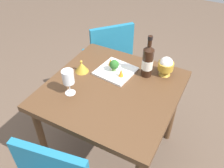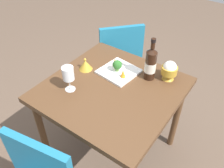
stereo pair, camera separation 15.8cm
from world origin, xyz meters
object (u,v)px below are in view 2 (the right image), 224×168
object	(u,v)px
rice_bowl_lid	(85,65)
chair_by_wall	(119,54)
serving_plate	(119,71)
carrot_garnish_left	(115,62)
wine_bottle	(151,64)
wine_glass	(68,74)
broccoli_floret	(117,65)
rice_bowl	(169,70)
carrot_garnish_right	(123,74)

from	to	relation	value
rice_bowl_lid	chair_by_wall	bearing A→B (deg)	98.56
serving_plate	carrot_garnish_left	size ratio (longest dim) A/B	4.94
wine_bottle	wine_glass	distance (m)	0.55
chair_by_wall	wine_bottle	distance (m)	0.73
chair_by_wall	wine_bottle	size ratio (longest dim) A/B	2.74
chair_by_wall	carrot_garnish_left	xyz separation A→B (m)	(0.24, -0.43, 0.25)
chair_by_wall	broccoli_floret	xyz separation A→B (m)	(0.30, -0.48, 0.27)
wine_bottle	rice_bowl	distance (m)	0.14
wine_bottle	carrot_garnish_right	bearing A→B (deg)	-140.99
wine_bottle	serving_plate	size ratio (longest dim) A/B	1.12
wine_bottle	rice_bowl_lid	distance (m)	0.47
wine_glass	rice_bowl	bearing A→B (deg)	45.30
broccoli_floret	carrot_garnish_left	xyz separation A→B (m)	(-0.06, 0.05, -0.02)
chair_by_wall	serving_plate	world-z (taller)	chair_by_wall
serving_plate	broccoli_floret	xyz separation A→B (m)	(-0.01, -0.01, 0.06)
carrot_garnish_right	wine_glass	bearing A→B (deg)	-126.67
wine_bottle	carrot_garnish_right	distance (m)	0.20
wine_glass	rice_bowl_lid	bearing A→B (deg)	105.54
serving_plate	carrot_garnish_right	distance (m)	0.09
wine_glass	carrot_garnish_right	distance (m)	0.38
rice_bowl	broccoli_floret	bearing A→B (deg)	-155.79
wine_bottle	rice_bowl	size ratio (longest dim) A/B	2.19
wine_glass	rice_bowl_lid	xyz separation A→B (m)	(-0.07, 0.23, -0.09)
rice_bowl	chair_by_wall	bearing A→B (deg)	152.42
serving_plate	broccoli_floret	bearing A→B (deg)	-136.88
wine_bottle	carrot_garnish_right	world-z (taller)	wine_bottle
rice_bowl	serving_plate	size ratio (longest dim) A/B	0.51
wine_glass	broccoli_floret	xyz separation A→B (m)	(0.15, 0.33, -0.06)
wine_bottle	rice_bowl	xyz separation A→B (m)	(0.11, 0.07, -0.05)
chair_by_wall	wine_glass	bearing A→B (deg)	-127.63
chair_by_wall	serving_plate	size ratio (longest dim) A/B	3.06
rice_bowl	serving_plate	world-z (taller)	rice_bowl
serving_plate	carrot_garnish_right	xyz separation A→B (m)	(0.07, -0.05, 0.04)
rice_bowl	carrot_garnish_left	distance (m)	0.40
chair_by_wall	carrot_garnish_right	xyz separation A→B (m)	(0.37, -0.51, 0.25)
wine_glass	rice_bowl	xyz separation A→B (m)	(0.48, 0.48, -0.05)
wine_glass	broccoli_floret	world-z (taller)	wine_glass
chair_by_wall	wine_bottle	world-z (taller)	wine_bottle
wine_bottle	serving_plate	world-z (taller)	wine_bottle
serving_plate	broccoli_floret	distance (m)	0.06
rice_bowl_lid	serving_plate	distance (m)	0.25
chair_by_wall	rice_bowl_lid	distance (m)	0.63
broccoli_floret	chair_by_wall	bearing A→B (deg)	122.14
wine_bottle	broccoli_floret	bearing A→B (deg)	-159.93
wine_glass	broccoli_floret	bearing A→B (deg)	66.15
carrot_garnish_left	carrot_garnish_right	xyz separation A→B (m)	(0.13, -0.09, 0.00)
broccoli_floret	carrot_garnish_left	distance (m)	0.08
chair_by_wall	serving_plate	bearing A→B (deg)	-104.91
rice_bowl_lid	serving_plate	world-z (taller)	rice_bowl_lid
rice_bowl_lid	broccoli_floret	distance (m)	0.24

